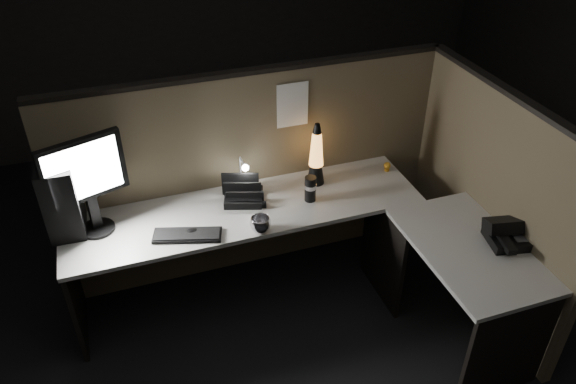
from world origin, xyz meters
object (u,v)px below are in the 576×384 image
object	(u,v)px
monitor	(86,177)
pc_tower	(62,191)
lava_lamp	(316,159)
desk_phone	(508,233)
keyboard	(187,235)

from	to	relation	value
monitor	pc_tower	bearing A→B (deg)	123.15
monitor	lava_lamp	distance (m)	1.46
pc_tower	monitor	world-z (taller)	monitor
pc_tower	desk_phone	size ratio (longest dim) A/B	1.57
keyboard	pc_tower	bearing A→B (deg)	167.33
keyboard	desk_phone	world-z (taller)	desk_phone
monitor	lava_lamp	bearing A→B (deg)	-17.64
pc_tower	keyboard	world-z (taller)	pc_tower
pc_tower	monitor	bearing A→B (deg)	-35.79
pc_tower	desk_phone	bearing A→B (deg)	-21.21
pc_tower	monitor	size ratio (longest dim) A/B	0.75
desk_phone	monitor	bearing A→B (deg)	170.17
keyboard	lava_lamp	distance (m)	1.01
monitor	desk_phone	distance (m)	2.49
monitor	desk_phone	bearing A→B (deg)	-41.09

